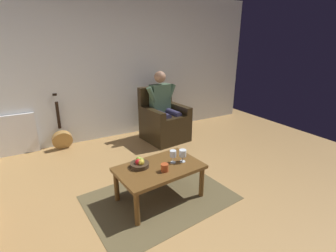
{
  "coord_description": "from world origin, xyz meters",
  "views": [
    {
      "loc": [
        1.28,
        1.82,
        1.85
      ],
      "look_at": [
        -0.49,
        -1.38,
        0.56
      ],
      "focal_mm": 26.21,
      "sensor_mm": 36.0,
      "label": 1
    }
  ],
  "objects_px": {
    "wine_glass_far": "(173,154)",
    "wine_glass_near": "(183,154)",
    "person_seated": "(164,104)",
    "coffee_table": "(159,171)",
    "guitar": "(62,137)",
    "fruit_bowl": "(140,164)",
    "candle_jar": "(165,168)",
    "armchair": "(164,122)"
  },
  "relations": [
    {
      "from": "wine_glass_far",
      "to": "wine_glass_near",
      "type": "bearing_deg",
      "value": 162.35
    },
    {
      "from": "person_seated",
      "to": "wine_glass_far",
      "type": "height_order",
      "value": "person_seated"
    },
    {
      "from": "person_seated",
      "to": "wine_glass_near",
      "type": "distance_m",
      "value": 1.82
    },
    {
      "from": "person_seated",
      "to": "coffee_table",
      "type": "height_order",
      "value": "person_seated"
    },
    {
      "from": "guitar",
      "to": "fruit_bowl",
      "type": "distance_m",
      "value": 2.16
    },
    {
      "from": "fruit_bowl",
      "to": "candle_jar",
      "type": "bearing_deg",
      "value": 132.14
    },
    {
      "from": "guitar",
      "to": "candle_jar",
      "type": "height_order",
      "value": "guitar"
    },
    {
      "from": "wine_glass_near",
      "to": "wine_glass_far",
      "type": "relative_size",
      "value": 0.99
    },
    {
      "from": "person_seated",
      "to": "fruit_bowl",
      "type": "bearing_deg",
      "value": 46.29
    },
    {
      "from": "armchair",
      "to": "person_seated",
      "type": "xyz_separation_m",
      "value": [
        -0.0,
        0.01,
        0.36
      ]
    },
    {
      "from": "person_seated",
      "to": "guitar",
      "type": "relative_size",
      "value": 1.33
    },
    {
      "from": "armchair",
      "to": "wine_glass_near",
      "type": "relative_size",
      "value": 6.37
    },
    {
      "from": "wine_glass_far",
      "to": "guitar",
      "type": "bearing_deg",
      "value": -64.03
    },
    {
      "from": "coffee_table",
      "to": "guitar",
      "type": "bearing_deg",
      "value": -68.41
    },
    {
      "from": "wine_glass_near",
      "to": "coffee_table",
      "type": "bearing_deg",
      "value": -4.96
    },
    {
      "from": "wine_glass_near",
      "to": "candle_jar",
      "type": "xyz_separation_m",
      "value": [
        0.3,
        0.1,
        -0.06
      ]
    },
    {
      "from": "guitar",
      "to": "wine_glass_near",
      "type": "xyz_separation_m",
      "value": [
        -1.16,
        2.18,
        0.33
      ]
    },
    {
      "from": "person_seated",
      "to": "fruit_bowl",
      "type": "height_order",
      "value": "person_seated"
    },
    {
      "from": "coffee_table",
      "to": "wine_glass_near",
      "type": "bearing_deg",
      "value": 175.04
    },
    {
      "from": "guitar",
      "to": "fruit_bowl",
      "type": "bearing_deg",
      "value": 107.59
    },
    {
      "from": "armchair",
      "to": "coffee_table",
      "type": "bearing_deg",
      "value": 53.3
    },
    {
      "from": "guitar",
      "to": "coffee_table",
      "type": "bearing_deg",
      "value": 111.59
    },
    {
      "from": "coffee_table",
      "to": "wine_glass_far",
      "type": "height_order",
      "value": "wine_glass_far"
    },
    {
      "from": "wine_glass_far",
      "to": "person_seated",
      "type": "bearing_deg",
      "value": -114.64
    },
    {
      "from": "candle_jar",
      "to": "armchair",
      "type": "bearing_deg",
      "value": -117.71
    },
    {
      "from": "wine_glass_far",
      "to": "candle_jar",
      "type": "xyz_separation_m",
      "value": [
        0.19,
        0.13,
        -0.06
      ]
    },
    {
      "from": "guitar",
      "to": "wine_glass_far",
      "type": "height_order",
      "value": "guitar"
    },
    {
      "from": "guitar",
      "to": "wine_glass_far",
      "type": "distance_m",
      "value": 2.41
    },
    {
      "from": "wine_glass_near",
      "to": "candle_jar",
      "type": "bearing_deg",
      "value": 17.61
    },
    {
      "from": "guitar",
      "to": "wine_glass_near",
      "type": "height_order",
      "value": "guitar"
    },
    {
      "from": "guitar",
      "to": "person_seated",
      "type": "bearing_deg",
      "value": 165.05
    },
    {
      "from": "person_seated",
      "to": "candle_jar",
      "type": "distance_m",
      "value": 2.04
    },
    {
      "from": "wine_glass_near",
      "to": "wine_glass_far",
      "type": "height_order",
      "value": "wine_glass_far"
    },
    {
      "from": "armchair",
      "to": "wine_glass_far",
      "type": "relative_size",
      "value": 6.28
    },
    {
      "from": "wine_glass_near",
      "to": "wine_glass_far",
      "type": "distance_m",
      "value": 0.12
    },
    {
      "from": "person_seated",
      "to": "candle_jar",
      "type": "bearing_deg",
      "value": 54.96
    },
    {
      "from": "wine_glass_near",
      "to": "fruit_bowl",
      "type": "height_order",
      "value": "wine_glass_near"
    },
    {
      "from": "person_seated",
      "to": "wine_glass_far",
      "type": "bearing_deg",
      "value": 58.19
    },
    {
      "from": "armchair",
      "to": "candle_jar",
      "type": "distance_m",
      "value": 2.04
    },
    {
      "from": "guitar",
      "to": "fruit_bowl",
      "type": "xyz_separation_m",
      "value": [
        -0.65,
        2.04,
        0.26
      ]
    },
    {
      "from": "coffee_table",
      "to": "candle_jar",
      "type": "height_order",
      "value": "candle_jar"
    },
    {
      "from": "guitar",
      "to": "fruit_bowl",
      "type": "relative_size",
      "value": 4.39
    }
  ]
}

